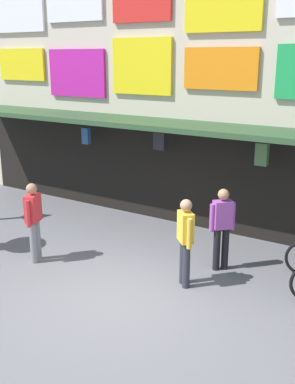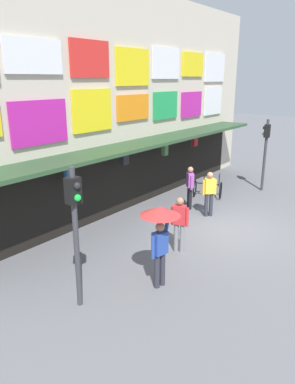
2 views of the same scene
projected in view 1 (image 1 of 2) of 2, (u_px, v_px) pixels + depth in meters
name	position (u px, v px, depth m)	size (l,w,h in m)	color
ground_plane	(120.00, 297.00, 8.26)	(80.00, 80.00, 0.00)	slate
shopfront	(231.00, 64.00, 10.84)	(18.00, 2.60, 8.00)	beige
pedestrian_in_red	(222.00, 225.00, 9.08)	(0.41, 0.41, 1.68)	black
pedestrian_in_yellow	(185.00, 238.00, 8.43)	(0.41, 0.41, 1.68)	#2D2D38
pedestrian_in_purple	(34.00, 218.00, 9.47)	(0.32, 0.51, 1.68)	gray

